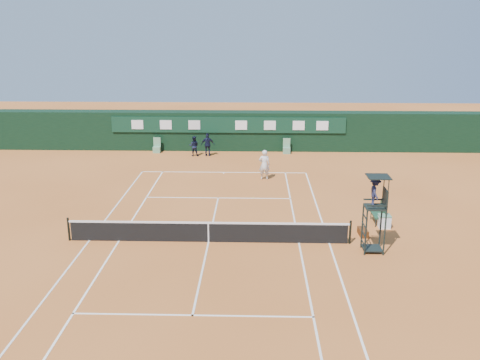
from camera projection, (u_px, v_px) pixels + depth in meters
The scene contains 14 objects.
ground at pixel (209, 242), 24.36m from camera, with size 90.00×90.00×0.00m, color #C66B2E.
court_lines at pixel (209, 242), 24.36m from camera, with size 11.05×23.85×0.01m.
tennis_net at pixel (208, 232), 24.22m from camera, with size 12.90×0.10×1.10m.
back_wall at pixel (229, 131), 41.91m from camera, with size 40.00×1.65×3.00m.
linesman_chair_left at pixel (157, 148), 41.20m from camera, with size 0.55×0.50×1.15m.
linesman_chair_right at pixel (287, 149), 40.92m from camera, with size 0.55×0.50×1.15m.
umpire_chair at pixel (375, 198), 22.67m from camera, with size 0.96×0.95×3.42m.
player_bench at pixel (380, 212), 26.50m from camera, with size 0.55×1.20×1.10m.
tennis_bag at pixel (363, 232), 25.09m from camera, with size 0.36×0.83×0.31m, color black.
cooler at pixel (384, 221), 26.00m from camera, with size 0.57×0.57×0.65m.
tennis_ball at pixel (253, 198), 30.48m from camera, with size 0.06×0.06×0.06m, color #C1D431.
player at pixel (264, 165), 33.92m from camera, with size 0.70×0.46×1.92m, color silver.
ball_kid_left at pixel (194, 146), 40.05m from camera, with size 0.73×0.57×1.51m, color black.
ball_kid_right at pixel (208, 145), 39.99m from camera, with size 1.01×0.42×1.72m, color black.
Camera 1 is at (2.10, -22.53, 9.56)m, focal length 40.00 mm.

